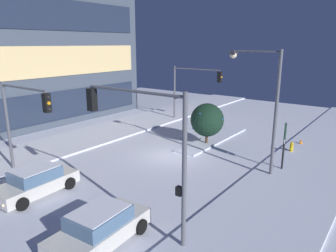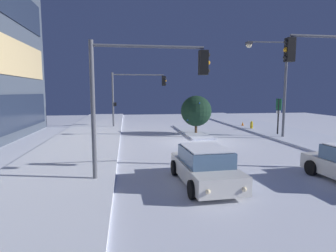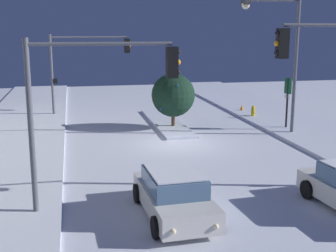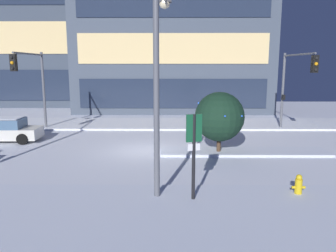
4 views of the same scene
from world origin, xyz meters
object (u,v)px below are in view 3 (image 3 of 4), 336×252
Objects in this scene: traffic_light_corner_far_left at (95,91)px; construction_cone at (242,108)px; parking_info_sign at (288,97)px; traffic_light_corner_far_right at (85,59)px; car_far at (174,195)px; fire_hydrant at (253,112)px; decorated_tree_median at (173,95)px; street_lamp_arched at (281,47)px.

construction_cone is at bearing 55.10° from traffic_light_corner_far_left.
traffic_light_corner_far_right is at bearing -50.08° from parking_info_sign.
traffic_light_corner_far_left is (0.98, 2.34, 3.27)m from car_far.
car_far reaches higher than fire_hydrant.
traffic_light_corner_far_right reaches higher than fire_hydrant.
decorated_tree_median is 7.64m from construction_cone.
traffic_light_corner_far_left is 1.69× the size of decorated_tree_median.
street_lamp_arched is at bearing 172.50° from fire_hydrant.
fire_hydrant is (13.96, -11.25, -3.57)m from traffic_light_corner_far_left.
parking_info_sign reaches higher than fire_hydrant.
parking_info_sign is (-7.47, -11.53, -1.92)m from traffic_light_corner_far_right.
fire_hydrant is (5.00, -0.66, -4.53)m from street_lamp_arched.
parking_info_sign is (1.19, -1.18, -2.96)m from street_lamp_arched.
street_lamp_arched is at bearing 27.94° from parking_info_sign.
decorated_tree_median is (11.95, -5.23, -1.97)m from traffic_light_corner_far_left.
car_far is at bearing 32.56° from parking_info_sign.
traffic_light_corner_far_right reaches higher than parking_info_sign.
car_far is 4.14m from traffic_light_corner_far_left.
traffic_light_corner_far_right is (18.60, 2.09, 3.20)m from car_far.
fire_hydrant is 4.16m from parking_info_sign.
street_lamp_arched is at bearing 174.25° from construction_cone.
car_far is at bearing -22.76° from traffic_light_corner_far_left.
traffic_light_corner_far_left is 10.25× the size of construction_cone.
traffic_light_corner_far_left is at bearing 23.62° from parking_info_sign.
parking_info_sign is at bearing -32.95° from traffic_light_corner_far_right.
street_lamp_arched is 13.69× the size of construction_cone.
construction_cone is at bearing -1.86° from fire_hydrant.
traffic_light_corner_far_right is 11.74m from construction_cone.
fire_hydrant is 0.26× the size of decorated_tree_median.
traffic_light_corner_far_left is 1.82× the size of parking_info_sign.
street_lamp_arched is (9.94, -8.25, 4.23)m from car_far.
traffic_light_corner_far_left is 20.14m from construction_cone.
parking_info_sign is (-3.82, -0.53, 1.58)m from fire_hydrant.
traffic_light_corner_far_left reaches higher than construction_cone.
construction_cone is at bearing 149.82° from car_far.
fire_hydrant reaches higher than construction_cone.
street_lamp_arched is (-8.66, -10.35, 1.04)m from traffic_light_corner_far_right.
traffic_light_corner_far_left is 6.63× the size of fire_hydrant.
car_far is 5.24× the size of fire_hydrant.
parking_info_sign is at bearing 40.76° from traffic_light_corner_far_left.
fire_hydrant is at bearing -99.29° from parking_info_sign.
car_far is at bearing 149.19° from fire_hydrant.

